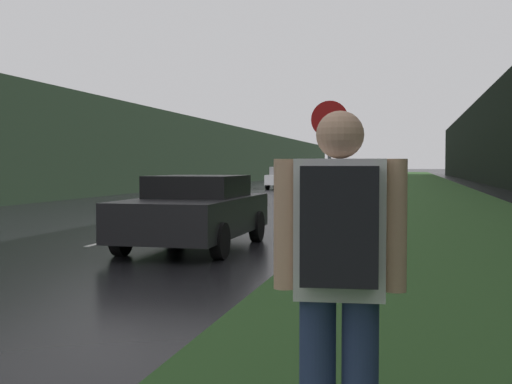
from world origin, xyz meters
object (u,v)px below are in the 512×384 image
(car_passing_near, at_px, (196,211))
(car_oncoming, at_px, (283,178))
(stop_sign, at_px, (329,155))
(car_passing_far, at_px, (312,187))
(hitchhiker_with_backpack, at_px, (339,275))

(car_passing_near, xyz_separation_m, car_oncoming, (-4.24, 30.53, 0.04))
(stop_sign, relative_size, car_passing_far, 0.70)
(car_passing_far, bearing_deg, car_passing_near, 90.00)
(car_passing_far, bearing_deg, hitchhiker_with_backpack, 98.85)
(stop_sign, height_order, car_oncoming, stop_sign)
(car_oncoming, bearing_deg, car_passing_far, -74.77)
(hitchhiker_with_backpack, relative_size, car_oncoming, 0.45)
(hitchhiker_with_backpack, xyz_separation_m, car_passing_far, (-3.67, 23.57, -0.37))
(stop_sign, bearing_deg, hitchhiker_with_backpack, -82.75)
(car_passing_far, relative_size, car_oncoming, 1.00)
(stop_sign, xyz_separation_m, car_oncoming, (-6.68, 29.45, -1.05))
(hitchhiker_with_backpack, distance_m, car_passing_near, 9.35)
(hitchhiker_with_backpack, height_order, car_passing_far, hitchhiker_with_backpack)
(stop_sign, distance_m, hitchhiker_with_backpack, 9.79)
(car_oncoming, bearing_deg, hitchhiker_with_backpack, -78.58)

